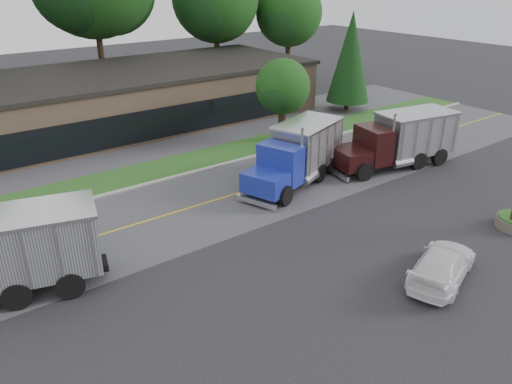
% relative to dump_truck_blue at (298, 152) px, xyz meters
% --- Properties ---
extents(ground, '(140.00, 140.00, 0.00)m').
position_rel_dump_truck_blue_xyz_m(ground, '(-5.76, -8.38, -1.80)').
color(ground, '#35353A').
rests_on(ground, ground).
extents(road, '(60.00, 8.00, 0.02)m').
position_rel_dump_truck_blue_xyz_m(road, '(-5.76, 0.62, -1.80)').
color(road, '#5D5D63').
rests_on(road, ground).
extents(center_line, '(60.00, 0.12, 0.01)m').
position_rel_dump_truck_blue_xyz_m(center_line, '(-5.76, 0.62, -1.80)').
color(center_line, gold).
rests_on(center_line, ground).
extents(curb, '(60.00, 0.30, 0.12)m').
position_rel_dump_truck_blue_xyz_m(curb, '(-5.76, 4.82, -1.80)').
color(curb, '#9E9E99').
rests_on(curb, ground).
extents(grass_verge, '(60.00, 3.40, 0.03)m').
position_rel_dump_truck_blue_xyz_m(grass_verge, '(-5.76, 6.62, -1.80)').
color(grass_verge, '#1F4D1A').
rests_on(grass_verge, ground).
extents(far_parking, '(60.00, 7.00, 0.02)m').
position_rel_dump_truck_blue_xyz_m(far_parking, '(-5.76, 11.62, -1.80)').
color(far_parking, '#5D5D63').
rests_on(far_parking, ground).
extents(strip_mall, '(32.00, 12.00, 4.00)m').
position_rel_dump_truck_blue_xyz_m(strip_mall, '(-3.76, 17.62, 0.20)').
color(strip_mall, '#9F7D61').
rests_on(strip_mall, ground).
extents(tree_far_d, '(9.27, 8.72, 13.22)m').
position_rel_dump_truck_blue_xyz_m(tree_far_d, '(10.39, 24.73, 6.63)').
color(tree_far_d, '#382619').
rests_on(tree_far_d, ground).
extents(tree_far_e, '(7.58, 7.13, 10.81)m').
position_rel_dump_truck_blue_xyz_m(tree_far_e, '(18.36, 22.71, 5.09)').
color(tree_far_e, '#382619').
rests_on(tree_far_e, ground).
extents(evergreen_right, '(3.73, 3.73, 8.48)m').
position_rel_dump_truck_blue_xyz_m(evergreen_right, '(14.24, 9.62, 2.85)').
color(evergreen_right, '#382619').
rests_on(evergreen_right, ground).
extents(tree_verge, '(4.16, 3.91, 5.93)m').
position_rel_dump_truck_blue_xyz_m(tree_verge, '(4.31, 6.67, 1.97)').
color(tree_verge, '#382619').
rests_on(tree_verge, ground).
extents(dump_truck_blue, '(8.08, 4.83, 3.36)m').
position_rel_dump_truck_blue_xyz_m(dump_truck_blue, '(0.00, 0.00, 0.00)').
color(dump_truck_blue, black).
rests_on(dump_truck_blue, ground).
extents(dump_truck_maroon, '(8.66, 4.07, 3.36)m').
position_rel_dump_truck_blue_xyz_m(dump_truck_maroon, '(6.94, -1.92, 0.00)').
color(dump_truck_maroon, black).
rests_on(dump_truck_maroon, ground).
extents(rally_car, '(5.04, 3.32, 1.36)m').
position_rel_dump_truck_blue_xyz_m(rally_car, '(-2.08, -11.32, -1.12)').
color(rally_car, white).
rests_on(rally_car, ground).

